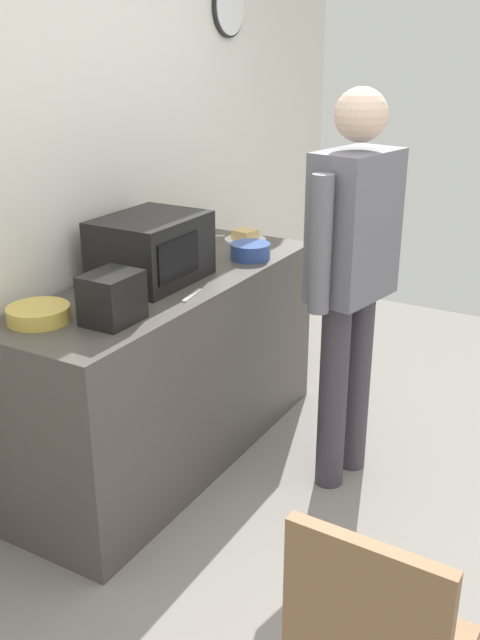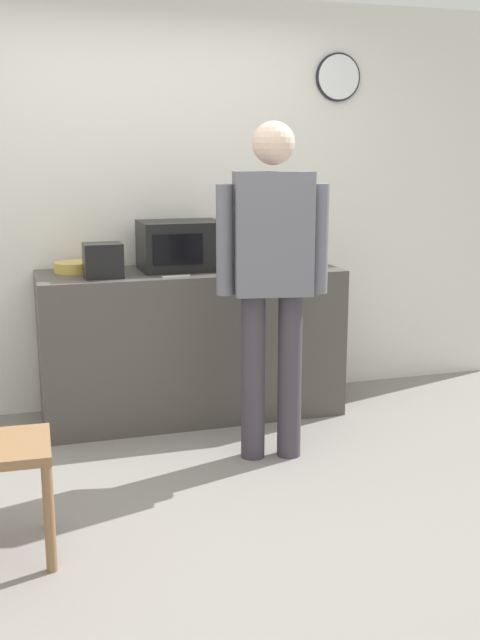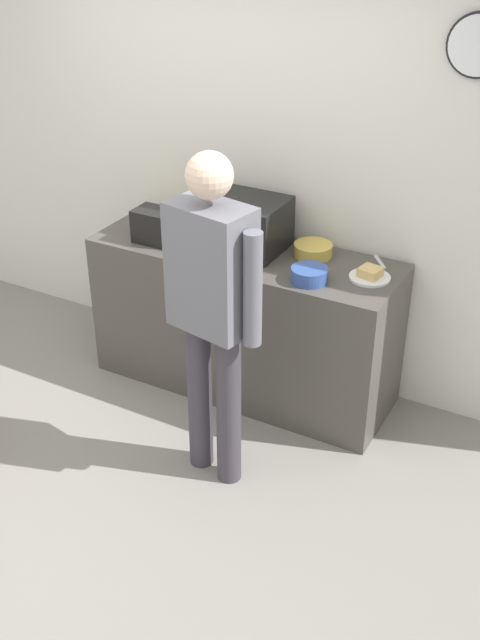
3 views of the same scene
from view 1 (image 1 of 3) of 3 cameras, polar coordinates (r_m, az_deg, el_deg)
The scene contains 12 objects.
ground_plane at distance 3.12m, azimuth 11.63°, elevation -18.31°, with size 6.00×6.00×0.00m, color gray.
back_wall at distance 3.31m, azimuth -13.95°, elevation 9.12°, with size 5.40×0.13×2.60m.
kitchen_counter at distance 3.53m, azimuth -5.45°, elevation -3.99°, with size 1.86×0.62×0.93m, color #4C4742.
microwave at distance 3.31m, azimuth -7.05°, elevation 5.60°, with size 0.50×0.39×0.30m.
sandwich_plate at distance 3.98m, azimuth 0.41°, elevation 6.55°, with size 0.23×0.23×0.07m.
salad_bowl at distance 3.65m, azimuth 0.82°, elevation 5.48°, with size 0.20×0.20×0.08m, color #33519E.
cereal_bowl at distance 3.71m, azimuth -4.25°, elevation 5.63°, with size 0.22×0.22×0.07m, color gold.
mixing_bowl at distance 2.94m, azimuth -15.66°, elevation 0.46°, with size 0.25×0.25×0.06m, color gold.
toaster at distance 2.84m, azimuth -10.10°, elevation 1.73°, with size 0.22×0.18×0.20m, color black.
fork_utensil at distance 3.12m, azimuth -3.81°, elevation 1.96°, with size 0.17×0.02×0.01m, color silver.
spoon_utensil at distance 4.07m, azimuth -2.40°, elevation 6.63°, with size 0.17×0.02×0.01m, color silver.
person_standing at distance 3.17m, azimuth 8.88°, elevation 4.34°, with size 0.58×0.31×1.80m.
Camera 1 is at (-2.33, -0.65, 1.97)m, focal length 40.40 mm.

